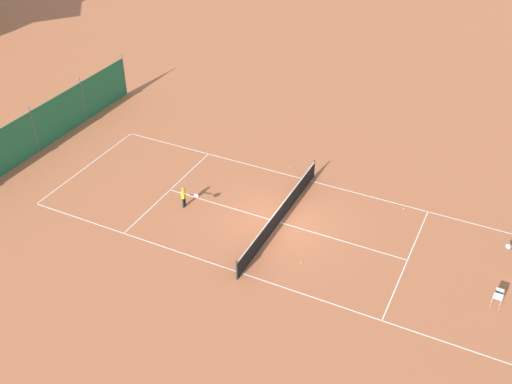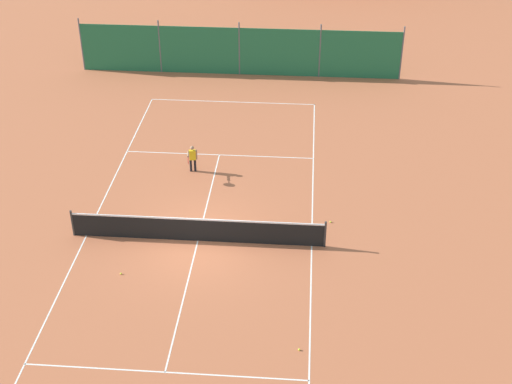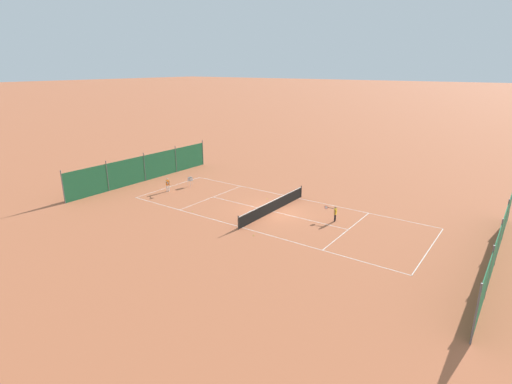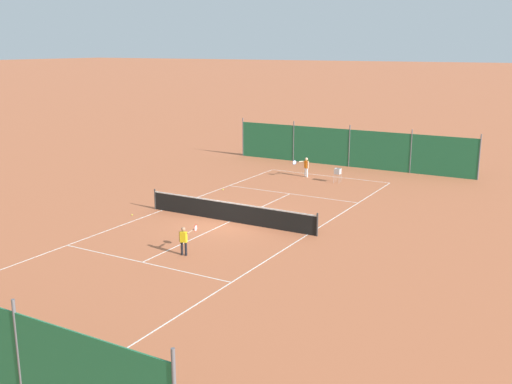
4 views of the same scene
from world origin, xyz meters
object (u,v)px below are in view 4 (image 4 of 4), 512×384
(tennis_net, at_px, (230,212))
(player_far_baseline, at_px, (306,166))
(tennis_ball_far_corner, at_px, (132,215))
(ball_hopper, at_px, (338,172))
(player_near_service, at_px, (184,239))
(tennis_ball_alley_right, at_px, (293,217))
(tennis_ball_service_box, at_px, (223,190))

(tennis_net, relative_size, player_far_baseline, 7.27)
(tennis_ball_far_corner, bearing_deg, ball_hopper, -116.90)
(player_far_baseline, bearing_deg, ball_hopper, 168.02)
(player_far_baseline, xyz_separation_m, tennis_ball_far_corner, (3.63, 12.45, -0.70))
(player_far_baseline, bearing_deg, tennis_ball_far_corner, 73.75)
(player_near_service, xyz_separation_m, tennis_ball_alley_right, (-1.38, -7.01, -0.66))
(player_far_baseline, bearing_deg, tennis_ball_service_box, 65.18)
(ball_hopper, bearing_deg, tennis_ball_alley_right, 97.16)
(tennis_ball_alley_right, bearing_deg, player_near_service, 78.86)
(tennis_ball_far_corner, bearing_deg, player_far_baseline, -106.25)
(tennis_net, height_order, player_far_baseline, player_far_baseline)
(player_far_baseline, height_order, tennis_ball_far_corner, player_far_baseline)
(tennis_ball_far_corner, xyz_separation_m, tennis_ball_alley_right, (-7.10, -3.66, 0.00))
(player_near_service, height_order, tennis_ball_alley_right, player_near_service)
(player_far_baseline, height_order, ball_hopper, player_far_baseline)
(tennis_ball_far_corner, distance_m, tennis_ball_service_box, 6.84)
(player_near_service, distance_m, tennis_ball_far_corner, 6.66)
(player_near_service, distance_m, ball_hopper, 15.29)
(player_far_baseline, relative_size, ball_hopper, 1.42)
(player_near_service, xyz_separation_m, ball_hopper, (-0.34, -15.29, -0.03))
(tennis_net, distance_m, player_near_service, 4.97)
(player_far_baseline, relative_size, tennis_ball_alley_right, 19.13)
(tennis_net, relative_size, player_near_service, 7.77)
(tennis_net, height_order, ball_hopper, tennis_net)
(tennis_ball_service_box, distance_m, ball_hopper, 7.26)
(tennis_ball_far_corner, xyz_separation_m, ball_hopper, (-6.06, -11.94, 0.63))
(ball_hopper, bearing_deg, tennis_ball_service_box, 45.64)
(player_far_baseline, bearing_deg, tennis_ball_alley_right, 111.52)
(tennis_net, relative_size, tennis_ball_far_corner, 139.09)
(ball_hopper, bearing_deg, player_near_service, 88.73)
(tennis_ball_alley_right, relative_size, tennis_ball_service_box, 1.00)
(tennis_net, distance_m, tennis_ball_far_corner, 5.05)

